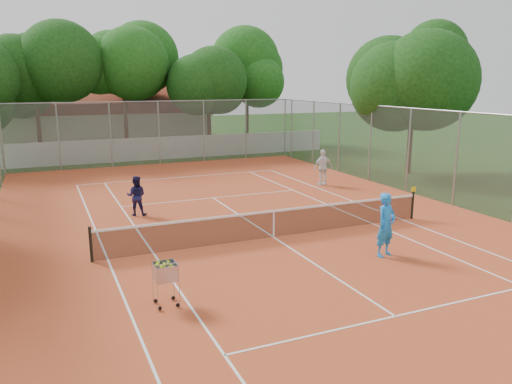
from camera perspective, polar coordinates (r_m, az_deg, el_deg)
name	(u,v)px	position (r m, az deg, el deg)	size (l,w,h in m)	color
ground	(274,238)	(17.10, 2.02, -5.26)	(120.00, 120.00, 0.00)	#173A0F
court_pad	(274,238)	(17.10, 2.02, -5.23)	(18.00, 34.00, 0.02)	#BF4C25
court_lines	(274,237)	(17.10, 2.02, -5.19)	(10.98, 23.78, 0.01)	white
tennis_net	(274,223)	(16.95, 2.03, -3.62)	(11.88, 0.10, 0.98)	black
perimeter_fence	(274,180)	(16.60, 2.07, 1.33)	(18.00, 34.00, 4.00)	slate
boundary_wall	(153,149)	(34.70, -11.67, 4.87)	(26.00, 0.30, 1.50)	silver
clubhouse	(103,118)	(44.07, -17.09, 8.06)	(16.40, 9.00, 4.40)	beige
tropical_trees	(141,84)	(37.35, -12.96, 11.89)	(29.00, 19.00, 10.00)	#0E340D
player_near	(386,225)	(15.56, 14.63, -3.65)	(0.71, 0.47, 1.95)	#1B84E8
player_far_left	(136,196)	(20.23, -13.52, -0.42)	(0.77, 0.60, 1.58)	#161644
player_far_right	(323,167)	(25.65, 7.67, 2.81)	(1.08, 0.45, 1.84)	white
ball_hopper	(166,283)	(12.10, -10.28, -10.17)	(0.55, 0.55, 1.15)	#B1B1B8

